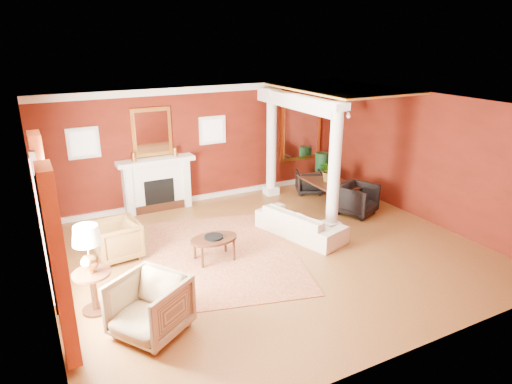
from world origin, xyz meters
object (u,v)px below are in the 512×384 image
coffee_table (214,240)px  dining_table (328,185)px  armchair_stripe (149,304)px  armchair_leopard (117,238)px  sofa (301,219)px  side_table (89,255)px

coffee_table → dining_table: 4.12m
coffee_table → armchair_stripe: bearing=-135.3°
armchair_leopard → armchair_stripe: armchair_stripe is taller
sofa → coffee_table: size_ratio=2.17×
armchair_stripe → coffee_table: armchair_stripe is taller
side_table → sofa: bearing=11.6°
side_table → dining_table: bearing=20.6°
sofa → armchair_leopard: (-3.68, 0.75, 0.02)m
armchair_stripe → sofa: bearing=82.7°
sofa → armchair_stripe: size_ratio=2.08×
sofa → armchair_stripe: bearing=99.5°
sofa → armchair_stripe: armchair_stripe is taller
armchair_leopard → armchair_stripe: bearing=-7.0°
side_table → dining_table: (6.10, 2.29, -0.51)m
sofa → armchair_stripe: 4.18m
armchair_stripe → dining_table: armchair_stripe is taller
armchair_stripe → side_table: 1.24m
dining_table → armchair_leopard: bearing=98.3°
armchair_leopard → coffee_table: armchair_leopard is taller
coffee_table → dining_table: size_ratio=0.56×
armchair_leopard → coffee_table: bearing=54.3°
coffee_table → armchair_leopard: bearing=149.8°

